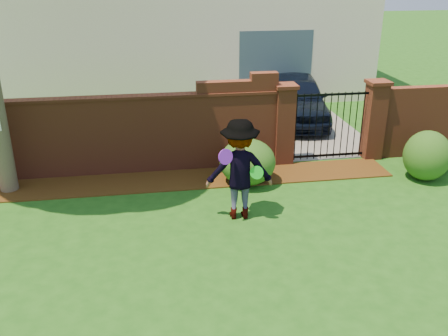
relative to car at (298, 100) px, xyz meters
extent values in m
cube|color=#1F5314|center=(-3.66, -6.98, -0.69)|extent=(80.00, 80.00, 0.01)
cube|color=#3B220A|center=(-4.61, -3.64, -0.67)|extent=(11.10, 1.08, 0.03)
cube|color=brown|center=(-5.81, -2.98, 0.17)|extent=(8.70, 0.25, 1.70)
cube|color=brown|center=(-2.36, -2.98, 1.17)|extent=(1.80, 0.25, 0.30)
cube|color=brown|center=(-1.76, -2.98, 1.40)|extent=(0.60, 0.25, 0.16)
cube|color=brown|center=(-5.81, -2.98, 1.05)|extent=(8.70, 0.31, 0.06)
cube|color=brown|center=(-1.26, -2.98, 0.22)|extent=(0.42, 0.42, 1.80)
cube|color=brown|center=(-1.26, -2.98, 1.16)|extent=(0.50, 0.50, 0.08)
cube|color=brown|center=(0.94, -2.98, 0.22)|extent=(0.42, 0.42, 1.80)
cube|color=brown|center=(0.94, -2.98, 1.16)|extent=(0.50, 0.50, 0.08)
cylinder|color=black|center=(-0.97, -2.98, 0.17)|extent=(0.02, 0.02, 1.60)
cylinder|color=black|center=(-0.81, -2.98, 0.17)|extent=(0.02, 0.02, 1.60)
cylinder|color=black|center=(-0.65, -2.98, 0.17)|extent=(0.02, 0.02, 1.60)
cylinder|color=black|center=(-0.48, -2.98, 0.17)|extent=(0.02, 0.02, 1.60)
cylinder|color=black|center=(-0.32, -2.98, 0.17)|extent=(0.02, 0.02, 1.60)
cylinder|color=black|center=(-0.16, -2.98, 0.17)|extent=(0.02, 0.02, 1.60)
cylinder|color=black|center=(0.00, -2.98, 0.17)|extent=(0.02, 0.02, 1.60)
cylinder|color=black|center=(0.16, -2.98, 0.17)|extent=(0.02, 0.02, 1.60)
cylinder|color=black|center=(0.33, -2.98, 0.17)|extent=(0.02, 0.02, 1.60)
cylinder|color=black|center=(0.49, -2.98, 0.17)|extent=(0.02, 0.02, 1.60)
cylinder|color=black|center=(0.65, -2.98, 0.17)|extent=(0.02, 0.02, 1.60)
cube|color=black|center=(-0.16, -2.98, -0.56)|extent=(1.78, 0.03, 0.05)
cube|color=black|center=(-0.16, -2.98, 0.92)|extent=(1.78, 0.03, 0.05)
cube|color=slate|center=(-0.16, 1.02, -0.68)|extent=(3.20, 8.00, 0.01)
cube|color=#EDDFC6|center=(-2.66, 5.02, 2.32)|extent=(12.00, 6.00, 6.00)
cube|color=#384C5B|center=(-0.16, 2.07, 0.52)|extent=(2.40, 0.12, 2.40)
imported|color=black|center=(0.00, 0.00, 0.00)|extent=(2.26, 4.22, 1.36)
ellipsoid|color=#1B4F17|center=(-2.31, -4.00, -0.20)|extent=(1.19, 1.19, 0.97)
ellipsoid|color=#1B4F17|center=(1.54, -4.40, -0.13)|extent=(1.00, 1.00, 1.09)
ellipsoid|color=#1B4F17|center=(1.96, -4.00, -0.31)|extent=(0.83, 0.83, 0.74)
imported|color=gray|center=(-2.77, -5.47, 0.26)|extent=(1.27, 0.80, 1.88)
cylinder|color=purple|center=(-3.07, -5.73, 0.64)|extent=(0.29, 0.18, 0.27)
cylinder|color=green|center=(-2.51, -5.71, 0.30)|extent=(0.24, 0.15, 0.24)
camera|label=1|loc=(-4.35, -13.51, 3.72)|focal=39.80mm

